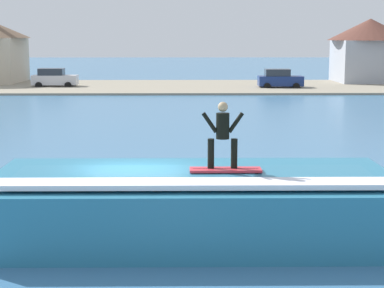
% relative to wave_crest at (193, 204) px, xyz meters
% --- Properties ---
extents(ground_plane, '(260.00, 260.00, 0.00)m').
position_rel_wave_crest_xyz_m(ground_plane, '(-1.51, 0.48, -0.81)').
color(ground_plane, teal).
extents(wave_crest, '(10.01, 4.58, 1.73)m').
position_rel_wave_crest_xyz_m(wave_crest, '(0.00, 0.00, 0.00)').
color(wave_crest, teal).
rests_on(wave_crest, ground_plane).
extents(surfboard, '(1.73, 0.50, 0.06)m').
position_rel_wave_crest_xyz_m(surfboard, '(0.78, -0.34, 0.94)').
color(surfboard, '#D8333F').
rests_on(surfboard, wave_crest).
extents(surfer, '(1.02, 0.32, 1.61)m').
position_rel_wave_crest_xyz_m(surfer, '(0.71, -0.29, 1.87)').
color(surfer, black).
rests_on(surfer, surfboard).
extents(shoreline_bank, '(120.00, 16.06, 0.18)m').
position_rel_wave_crest_xyz_m(shoreline_bank, '(-1.51, 46.25, -0.72)').
color(shoreline_bank, gray).
rests_on(shoreline_bank, ground_plane).
extents(car_near_shore, '(4.20, 2.03, 1.86)m').
position_rel_wave_crest_xyz_m(car_near_shore, '(-12.52, 45.81, 0.13)').
color(car_near_shore, silver).
rests_on(car_near_shore, ground_plane).
extents(car_far_shore, '(4.10, 2.12, 1.86)m').
position_rel_wave_crest_xyz_m(car_far_shore, '(8.61, 44.34, 0.13)').
color(car_far_shore, navy).
rests_on(car_far_shore, ground_plane).
extents(house_gabled_white, '(8.70, 8.70, 6.62)m').
position_rel_wave_crest_xyz_m(house_gabled_white, '(18.84, 51.41, 2.88)').
color(house_gabled_white, '#9EA3AD').
rests_on(house_gabled_white, ground_plane).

